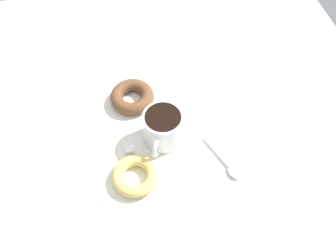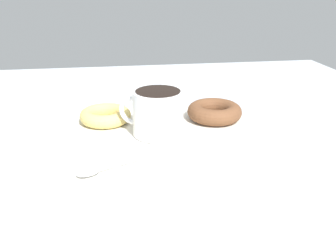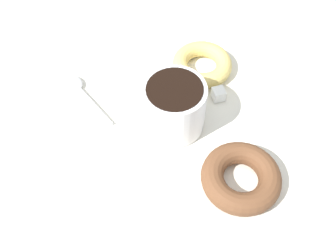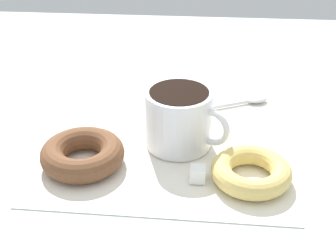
{
  "view_description": "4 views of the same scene",
  "coord_description": "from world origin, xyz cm",
  "views": [
    {
      "loc": [
        -44.96,
        6.04,
        67.12
      ],
      "look_at": [
        -1.32,
        -1.41,
        2.3
      ],
      "focal_mm": 35.0,
      "sensor_mm": 36.0,
      "label": 1
    },
    {
      "loc": [
        -10.84,
        -64.22,
        27.64
      ],
      "look_at": [
        -1.32,
        -1.41,
        2.3
      ],
      "focal_mm": 40.0,
      "sensor_mm": 36.0,
      "label": 2
    },
    {
      "loc": [
        29.67,
        -9.95,
        48.54
      ],
      "look_at": [
        -1.32,
        -1.41,
        2.3
      ],
      "focal_mm": 40.0,
      "sensor_mm": 36.0,
      "label": 3
    },
    {
      "loc": [
        -6.14,
        56.59,
        37.09
      ],
      "look_at": [
        -1.32,
        -1.41,
        2.3
      ],
      "focal_mm": 50.0,
      "sensor_mm": 36.0,
      "label": 4
    }
  ],
  "objects": [
    {
      "name": "ground_plane",
      "position": [
        0.0,
        0.0,
        -1.0
      ],
      "size": [
        120.0,
        120.0,
        2.0
      ],
      "primitive_type": "cube",
      "color": "#B2BCC6"
    },
    {
      "name": "spoon",
      "position": [
        -13.65,
        -13.3,
        0.7
      ],
      "size": [
        12.42,
        6.67,
        0.9
      ],
      "color": "silver",
      "rests_on": "napkin"
    },
    {
      "name": "donut_near_cup",
      "position": [
        -12.72,
        7.84,
        1.64
      ],
      "size": [
        10.3,
        10.3,
        2.67
      ],
      "primitive_type": "torus",
      "color": "#E5C66B",
      "rests_on": "napkin"
    },
    {
      "name": "coffee_cup",
      "position": [
        -3.1,
        -0.29,
        4.63
      ],
      "size": [
        11.9,
        9.37,
        8.37
      ],
      "color": "white",
      "rests_on": "napkin"
    },
    {
      "name": "napkin",
      "position": [
        -1.32,
        -1.41,
        0.15
      ],
      "size": [
        34.94,
        34.94,
        0.3
      ],
      "primitive_type": "cube",
      "rotation": [
        0.0,
        0.0,
        -0.01
      ],
      "color": "white",
      "rests_on": "ground_plane"
    },
    {
      "name": "donut_far",
      "position": [
        9.51,
        6.11,
        1.91
      ],
      "size": [
        11.22,
        11.22,
        3.22
      ],
      "primitive_type": "torus",
      "color": "brown",
      "rests_on": "napkin"
    },
    {
      "name": "sugar_cube",
      "position": [
        -5.93,
        8.45,
        1.28
      ],
      "size": [
        1.97,
        1.97,
        1.97
      ],
      "primitive_type": "cube",
      "color": "white",
      "rests_on": "napkin"
    }
  ]
}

